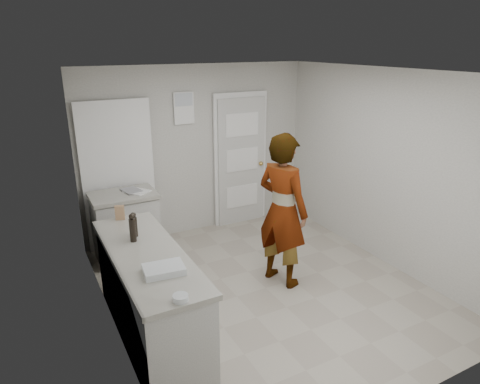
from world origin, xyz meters
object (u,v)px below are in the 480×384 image
spice_jar (135,231)px  oil_cruet_b (133,228)px  oil_cruet_a (134,225)px  person (282,211)px  egg_bowl (181,298)px  cake_mix_box (120,213)px  baking_dish (164,270)px

spice_jar → oil_cruet_b: (-0.06, -0.14, 0.10)m
oil_cruet_a → oil_cruet_b: oil_cruet_b is taller
person → egg_bowl: 2.07m
cake_mix_box → baking_dish: (0.06, -1.34, -0.05)m
oil_cruet_a → egg_bowl: (0.00, -1.30, -0.10)m
baking_dish → oil_cruet_b: bearing=95.4°
oil_cruet_a → person: bearing=-4.0°
person → oil_cruet_a: bearing=66.7°
baking_dish → egg_bowl: size_ratio=2.99×
oil_cruet_a → cake_mix_box: bearing=93.3°
spice_jar → oil_cruet_b: size_ratio=0.29×
spice_jar → baking_dish: spice_jar is taller
cake_mix_box → oil_cruet_b: (-0.01, -0.61, 0.06)m
person → baking_dish: bearing=93.9°
person → spice_jar: bearing=65.6°
oil_cruet_b → baking_dish: oil_cruet_b is taller
cake_mix_box → oil_cruet_b: size_ratio=0.56×
baking_dish → egg_bowl: (-0.02, -0.46, -0.00)m
cake_mix_box → oil_cruet_b: oil_cruet_b is taller
oil_cruet_a → baking_dish: (0.03, -0.84, -0.10)m
spice_jar → egg_bowl: spice_jar is taller
person → cake_mix_box: bearing=51.1°
person → oil_cruet_a: person is taller
cake_mix_box → person: bearing=-2.2°
person → egg_bowl: (-1.70, -1.18, 0.02)m
cake_mix_box → spice_jar: bearing=-67.5°
spice_jar → person: bearing=-5.2°
baking_dish → egg_bowl: bearing=-92.8°
person → oil_cruet_a: (-1.71, 0.12, 0.12)m
oil_cruet_a → baking_dish: bearing=-88.2°
cake_mix_box → egg_bowl: (0.03, -1.80, -0.06)m
person → baking_dish: person is taller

